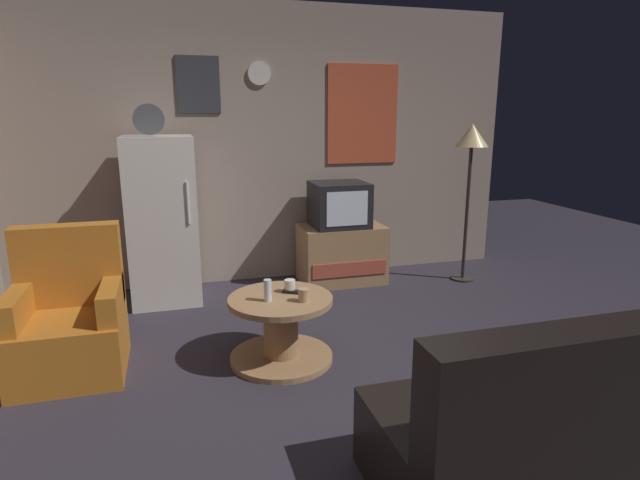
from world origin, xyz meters
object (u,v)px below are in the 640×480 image
standing_lamp (471,148)px  armchair (69,323)px  mug_ceramic_tan (304,295)px  remote_control (293,292)px  tv_stand (342,254)px  coffee_table (281,329)px  fridge (163,220)px  wine_glass (268,290)px  crt_tv (339,204)px  couch (568,430)px  mug_ceramic_white (290,286)px

standing_lamp → armchair: 3.86m
mug_ceramic_tan → remote_control: mug_ceramic_tan is taller
mug_ceramic_tan → tv_stand: bearing=63.8°
coffee_table → mug_ceramic_tan: bearing=-42.4°
tv_stand → standing_lamp: 1.66m
fridge → wine_glass: 1.69m
mug_ceramic_tan → crt_tv: bearing=64.7°
crt_tv → standing_lamp: 1.42m
wine_glass → coffee_table: bearing=27.0°
mug_ceramic_tan → couch: 1.74m
wine_glass → remote_control: size_ratio=1.00×
fridge → coffee_table: 1.76m
standing_lamp → crt_tv: bearing=167.2°
mug_ceramic_tan → remote_control: (-0.03, 0.18, -0.03)m
wine_glass → standing_lamp: bearing=29.8°
couch → wine_glass: bearing=124.0°
tv_stand → crt_tv: crt_tv is taller
armchair → standing_lamp: bearing=15.8°
fridge → couch: (1.74, -3.13, -0.44)m
mug_ceramic_white → wine_glass: bearing=-143.6°
couch → fridge: bearing=119.1°
tv_stand → mug_ceramic_tan: tv_stand is taller
mug_ceramic_white → fridge: bearing=121.1°
couch → standing_lamp: bearing=67.1°
mug_ceramic_white → tv_stand: bearing=59.3°
crt_tv → remote_control: (-0.82, -1.50, -0.33)m
tv_stand → mug_ceramic_white: size_ratio=9.33×
crt_tv → mug_ceramic_tan: size_ratio=6.00×
fridge → armchair: bearing=-116.4°
fridge → tv_stand: (1.72, 0.06, -0.46)m
remote_control → couch: couch is taller
coffee_table → mug_ceramic_tan: 0.33m
coffee_table → mug_ceramic_tan: (0.13, -0.12, 0.28)m
crt_tv → armchair: 2.69m
remote_control → couch: (0.87, -1.68, -0.16)m
crt_tv → armchair: crt_tv is taller
standing_lamp → armchair: standing_lamp is taller
coffee_table → mug_ceramic_white: (0.09, 0.09, 0.28)m
wine_glass → mug_ceramic_tan: size_ratio=1.67×
standing_lamp → remote_control: 2.58m
couch → coffee_table: bearing=120.8°
crt_tv → standing_lamp: bearing=-12.8°
fridge → mug_ceramic_tan: bearing=-60.9°
fridge → tv_stand: size_ratio=2.11×
tv_stand → wine_glass: wine_glass is taller
wine_glass → couch: bearing=-56.0°
crt_tv → couch: bearing=-89.2°
wine_glass → mug_ceramic_tan: wine_glass is taller
mug_ceramic_tan → couch: size_ratio=0.05×
mug_ceramic_white → armchair: size_ratio=0.09×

